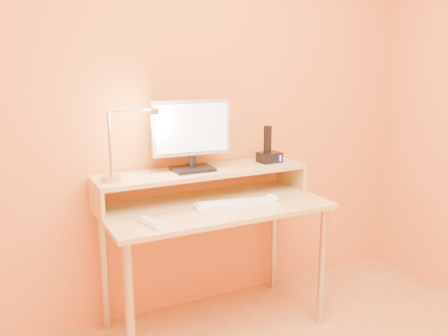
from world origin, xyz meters
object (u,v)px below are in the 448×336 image
phone_dock (269,157)px  remote_control (151,223)px  monitor_panel (191,128)px  keyboard (237,206)px  lamp_base (112,179)px  mouse (272,197)px

phone_dock → remote_control: bearing=-162.5°
monitor_panel → keyboard: size_ratio=1.02×
keyboard → phone_dock: bearing=47.9°
monitor_panel → phone_dock: bearing=3.5°
phone_dock → keyboard: 0.48m
lamp_base → keyboard: 0.66m
mouse → remote_control: 0.73m
phone_dock → mouse: size_ratio=1.27×
keyboard → mouse: bearing=20.5°
mouse → keyboard: bearing=-168.4°
lamp_base → phone_dock: phone_dock is taller
remote_control → monitor_panel: bearing=31.7°
monitor_panel → phone_dock: monitor_panel is taller
lamp_base → remote_control: lamp_base is taller
monitor_panel → phone_dock: 0.54m
monitor_panel → keyboard: (0.14, -0.27, -0.39)m
keyboard → remote_control: bearing=-162.3°
monitor_panel → lamp_base: size_ratio=4.40×
monitor_panel → remote_control: size_ratio=2.44×
lamp_base → keyboard: size_ratio=0.23×
phone_dock → remote_control: 0.92m
remote_control → lamp_base: bearing=99.7°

